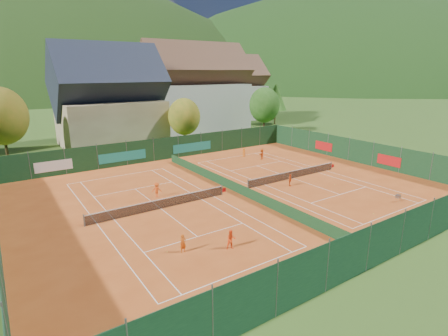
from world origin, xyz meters
TOP-DOWN VIEW (x-y plane):
  - ground at (0.00, 0.00)m, footprint 600.00×600.00m
  - clay_pad at (0.00, 0.00)m, footprint 40.00×32.00m
  - court_markings_left at (-8.00, 0.00)m, footprint 11.03×23.83m
  - court_markings_right at (8.00, 0.00)m, footprint 11.03×23.83m
  - tennis_net_left at (-7.85, 0.00)m, footprint 13.30×0.10m
  - tennis_net_right at (8.15, 0.00)m, footprint 13.30×0.10m
  - court_divider at (0.00, 0.00)m, footprint 0.03×28.80m
  - fence_north at (-0.46, 15.99)m, footprint 40.00×0.10m
  - fence_south at (0.00, -16.00)m, footprint 40.00×0.04m
  - fence_east at (20.00, 0.05)m, footprint 0.09×32.00m
  - chalet at (-3.00, 30.00)m, footprint 16.20×12.00m
  - hotel_block_a at (16.00, 36.00)m, footprint 21.60×11.00m
  - hotel_block_b at (30.00, 44.00)m, footprint 17.28×10.00m
  - tree_west_mid at (-18.00, 26.00)m, footprint 6.44×6.44m
  - tree_center at (6.00, 22.00)m, footprint 5.01×5.01m
  - tree_east_front at (24.00, 24.00)m, footprint 5.72×5.72m
  - tree_east_mid at (34.00, 32.00)m, footprint 5.04×5.04m
  - tree_east_back at (26.00, 40.00)m, footprint 7.15×7.15m
  - mountain_backdrop at (28.54, 233.48)m, footprint 820.00×530.00m
  - ball_hopper at (10.72, -10.65)m, footprint 0.34×0.34m
  - loose_ball_0 at (-10.80, -7.21)m, footprint 0.07×0.07m
  - loose_ball_1 at (6.43, -11.06)m, footprint 0.07×0.07m
  - loose_ball_2 at (-0.20, 5.79)m, footprint 0.07×0.07m
  - loose_ball_3 at (-3.60, 5.45)m, footprint 0.07×0.07m
  - loose_ball_4 at (9.96, -4.17)m, footprint 0.07×0.07m
  - player_left_near at (-9.90, -7.83)m, footprint 0.48×0.32m
  - player_left_mid at (-6.99, -9.22)m, footprint 0.80×0.71m
  - player_left_far at (-7.07, 3.00)m, footprint 1.07×0.91m
  - player_right_near at (5.78, -1.75)m, footprint 0.79×0.72m
  - player_right_far_a at (9.62, 11.26)m, footprint 0.69×0.62m
  - player_right_far_b at (10.70, 8.68)m, footprint 1.35×1.04m

SIDE VIEW (x-z plane):
  - mountain_backdrop at x=28.54m, z-range -160.64..81.36m
  - ground at x=0.00m, z-range -0.02..-0.02m
  - clay_pad at x=0.00m, z-range 0.00..0.01m
  - court_markings_left at x=-8.00m, z-range 0.01..0.01m
  - court_markings_right at x=8.00m, z-range 0.01..0.01m
  - loose_ball_0 at x=-10.80m, z-range 0.00..0.07m
  - loose_ball_1 at x=6.43m, z-range 0.00..0.07m
  - loose_ball_2 at x=-0.20m, z-range 0.00..0.07m
  - loose_ball_3 at x=-3.60m, z-range 0.00..0.07m
  - loose_ball_4 at x=9.96m, z-range 0.00..0.07m
  - court_divider at x=0.00m, z-range 0.00..1.00m
  - tennis_net_left at x=-7.85m, z-range 0.00..1.02m
  - tennis_net_right at x=8.15m, z-range 0.00..1.02m
  - ball_hopper at x=10.72m, z-range 0.16..0.96m
  - player_right_far_a at x=9.62m, z-range 0.00..1.19m
  - player_right_near at x=5.78m, z-range 0.00..1.29m
  - player_left_near at x=-9.90m, z-range 0.00..1.30m
  - player_left_mid at x=-6.99m, z-range 0.00..1.38m
  - player_right_far_b at x=10.70m, z-range 0.00..1.43m
  - player_left_far at x=-7.07m, z-range 0.00..1.44m
  - fence_north at x=-0.46m, z-range -0.03..2.97m
  - fence_east at x=20.00m, z-range -0.02..2.98m
  - fence_south at x=0.00m, z-range 0.00..3.00m
  - tree_center at x=6.00m, z-range 0.92..8.52m
  - tree_east_front at x=24.00m, z-range 1.05..9.74m
  - tree_east_mid at x=34.00m, z-range 1.56..10.56m
  - tree_west_mid at x=-18.00m, z-range 1.18..10.96m
  - hotel_block_b at x=30.00m, z-range -1.13..14.37m
  - chalet at x=-3.00m, z-range -1.38..14.62m
  - tree_east_back at x=26.00m, z-range 1.31..12.18m
  - hotel_block_a at x=16.00m, z-range -1.24..16.01m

